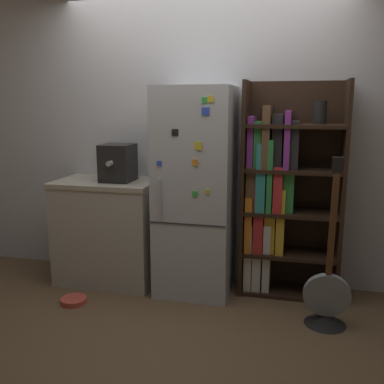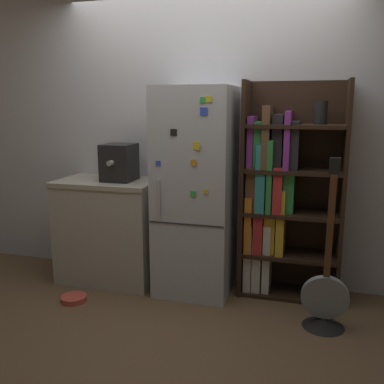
% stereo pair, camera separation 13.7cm
% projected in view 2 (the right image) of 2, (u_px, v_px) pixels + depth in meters
% --- Properties ---
extents(ground_plane, '(16.00, 16.00, 0.00)m').
position_uv_depth(ground_plane, '(191.00, 296.00, 3.62)').
color(ground_plane, brown).
extents(wall_back, '(8.00, 0.05, 2.60)m').
position_uv_depth(wall_back, '(205.00, 138.00, 3.81)').
color(wall_back, silver).
rests_on(wall_back, ground_plane).
extents(refrigerator, '(0.62, 0.62, 1.74)m').
position_uv_depth(refrigerator, '(196.00, 192.00, 3.59)').
color(refrigerator, silver).
rests_on(refrigerator, ground_plane).
extents(bookshelf, '(0.81, 0.37, 1.78)m').
position_uv_depth(bookshelf, '(279.00, 196.00, 3.55)').
color(bookshelf, black).
rests_on(bookshelf, ground_plane).
extents(kitchen_counter, '(0.89, 0.58, 0.93)m').
position_uv_depth(kitchen_counter, '(110.00, 230.00, 3.91)').
color(kitchen_counter, '#BCB7A8').
rests_on(kitchen_counter, ground_plane).
extents(espresso_machine, '(0.26, 0.35, 0.32)m').
position_uv_depth(espresso_machine, '(119.00, 162.00, 3.75)').
color(espresso_machine, black).
rests_on(espresso_machine, kitchen_counter).
extents(guitar, '(0.34, 0.31, 1.26)m').
position_uv_depth(guitar, '(324.00, 304.00, 3.08)').
color(guitar, black).
rests_on(guitar, ground_plane).
extents(pet_bowl, '(0.21, 0.21, 0.04)m').
position_uv_depth(pet_bowl, '(74.00, 298.00, 3.52)').
color(pet_bowl, '#D84C3F').
rests_on(pet_bowl, ground_plane).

